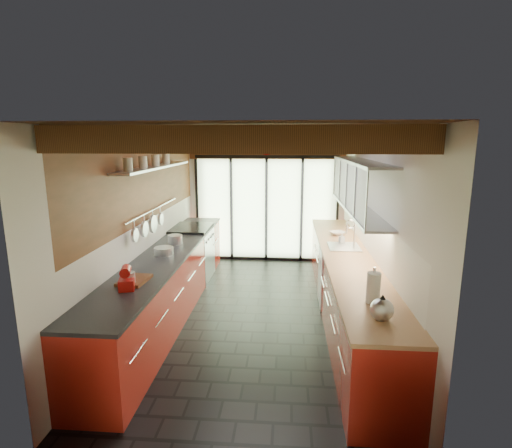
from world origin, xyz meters
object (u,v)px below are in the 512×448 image
Objects in this scene: stand_mixer at (127,279)px; paper_towel at (373,288)px; bowl at (337,233)px; kettle at (382,308)px; soap_bottle at (342,238)px.

paper_towel is (2.54, -0.21, 0.05)m from stand_mixer.
bowl is (0.00, 2.85, -0.12)m from paper_towel.
kettle reaches higher than bowl.
paper_towel is 2.29m from soap_bottle.
kettle is 1.77× the size of soap_bottle.
kettle is 3.22m from bowl.
stand_mixer is at bearing -140.67° from soap_bottle.
paper_towel reaches higher than stand_mixer.
bowl is at bearing 90.00° from soap_bottle.
kettle is 0.38m from paper_towel.
paper_towel is at bearing -4.67° from stand_mixer.
soap_bottle is at bearing 90.00° from paper_towel.
soap_bottle is (0.00, 2.66, -0.03)m from kettle.
stand_mixer is 1.89× the size of soap_bottle.
soap_bottle is 0.68× the size of bowl.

